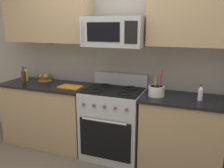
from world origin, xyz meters
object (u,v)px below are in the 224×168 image
Objects in this scene: bottle_oil at (26,75)px; range_oven at (114,122)px; bottle_vinegar at (200,93)px; cutting_board at (71,87)px; utensil_crock at (156,90)px; fruit_basket at (45,77)px; bottle_soy at (24,76)px; microwave at (114,32)px.

range_oven is at bearing -2.49° from bottle_oil.
range_oven and bottle_vinegar have the same top height.
cutting_board is at bearing -179.03° from bottle_vinegar.
bottle_vinegar is at bearing -1.51° from range_oven.
bottle_vinegar is at bearing 0.37° from utensil_crock.
cutting_board is at bearing -178.78° from utensil_crock.
cutting_board is (-1.16, -0.02, -0.06)m from utensil_crock.
utensil_crock is 1.83× the size of bottle_vinegar.
range_oven is 1.29m from fruit_basket.
range_oven is 1.17m from bottle_vinegar.
fruit_basket is at bearing 175.14° from bottle_vinegar.
utensil_crock reaches higher than bottle_oil.
range_oven is 3.53× the size of cutting_board.
fruit_basket is 0.32m from bottle_soy.
microwave is 2.42× the size of cutting_board.
bottle_oil is (-1.99, 0.09, 0.02)m from utensil_crock.
bottle_oil is at bearing 171.98° from cutting_board.
microwave is at bearing 7.73° from cutting_board.
fruit_basket is (-1.18, 0.16, 0.48)m from range_oven.
cutting_board is 1.71× the size of bottle_vinegar.
bottle_soy reaches higher than bottle_oil.
bottle_vinegar reaches higher than cutting_board.
bottle_vinegar is 0.75× the size of bottle_soy.
range_oven is 5.39× the size of bottle_oil.
range_oven is at bearing -89.95° from microwave.
bottle_soy is at bearing -178.08° from bottle_vinegar.
utensil_crock is 1.16m from cutting_board.
bottle_oil is at bearing 178.55° from microwave.
bottle_soy is (-0.74, -0.05, 0.10)m from cutting_board.
microwave is 0.95m from cutting_board.
range_oven reaches higher than fruit_basket.
bottle_vinegar is (1.05, -0.05, -0.66)m from microwave.
microwave reaches higher than bottle_soy.
bottle_soy is 0.20m from bottle_oil.
bottle_oil is at bearing 177.51° from range_oven.
utensil_crock is at bearing -2.68° from bottle_oil.
microwave is 3.69× the size of bottle_oil.
range_oven is 1.46× the size of microwave.
bottle_vinegar is 2.49m from bottle_oil.
bottle_soy is at bearing -177.68° from utensil_crock.
bottle_vinegar is (2.23, -0.19, 0.03)m from fruit_basket.
fruit_basket is 2.24m from bottle_vinegar.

